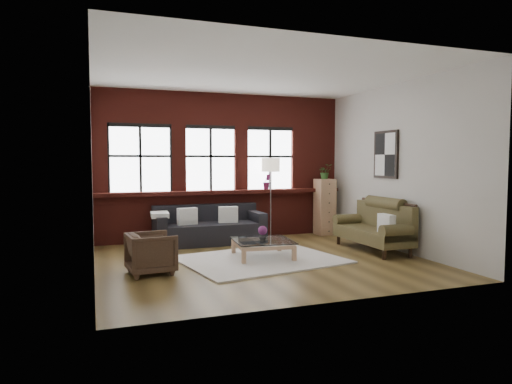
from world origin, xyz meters
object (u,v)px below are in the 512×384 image
object	(u,v)px
vintage_settee	(372,225)
vase	(263,236)
dark_sofa	(209,224)
armchair	(151,253)
coffee_table	(263,249)
floor_lamp	(271,195)
drawer_chest	(325,207)

from	to	relation	value
vintage_settee	vase	distance (m)	2.23
dark_sofa	vintage_settee	world-z (taller)	vintage_settee
dark_sofa	armchair	world-z (taller)	dark_sofa
coffee_table	dark_sofa	bearing A→B (deg)	107.11
armchair	floor_lamp	world-z (taller)	floor_lamp
dark_sofa	drawer_chest	distance (m)	2.84
vase	floor_lamp	world-z (taller)	floor_lamp
vintage_settee	drawer_chest	world-z (taller)	drawer_chest
armchair	drawer_chest	size ratio (longest dim) A/B	0.54
floor_lamp	drawer_chest	bearing A→B (deg)	4.61
dark_sofa	armchair	distance (m)	2.64
dark_sofa	armchair	xyz separation A→B (m)	(-1.46, -2.20, -0.09)
coffee_table	vase	bearing A→B (deg)	-90.00
dark_sofa	floor_lamp	bearing A→B (deg)	4.23
dark_sofa	coffee_table	distance (m)	1.84
coffee_table	drawer_chest	bearing A→B (deg)	40.55
vintage_settee	coffee_table	world-z (taller)	vintage_settee
dark_sofa	floor_lamp	size ratio (longest dim) A/B	1.17
drawer_chest	vase	bearing A→B (deg)	-139.45
armchair	floor_lamp	size ratio (longest dim) A/B	0.36
vintage_settee	drawer_chest	size ratio (longest dim) A/B	1.40
dark_sofa	coffee_table	bearing A→B (deg)	-72.89
dark_sofa	coffee_table	world-z (taller)	dark_sofa
armchair	drawer_chest	xyz separation A→B (m)	(4.28, 2.42, 0.33)
coffee_table	vase	world-z (taller)	vase
vase	armchair	bearing A→B (deg)	-167.01
coffee_table	floor_lamp	xyz separation A→B (m)	(0.88, 1.84, 0.81)
armchair	floor_lamp	distance (m)	3.74
vintage_settee	coffee_table	size ratio (longest dim) A/B	1.83
dark_sofa	vase	world-z (taller)	dark_sofa
coffee_table	armchair	bearing A→B (deg)	-167.01
floor_lamp	armchair	bearing A→B (deg)	-141.33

